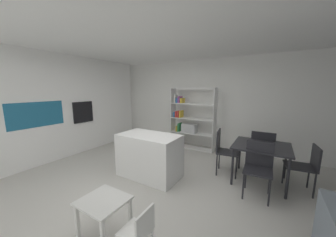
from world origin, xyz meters
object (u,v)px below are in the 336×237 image
object	(u,v)px
child_table	(104,206)
dining_chair_far	(262,148)
dining_chair_window_side	(306,164)
built_in_oven	(83,112)
dining_chair_island_side	(223,148)
open_bookshelf	(189,121)
child_chair_right	(139,230)
dining_table	(261,149)
kitchen_island	(149,155)
dining_chair_near	(259,164)

from	to	relation	value
child_table	dining_chair_far	world-z (taller)	dining_chair_far
dining_chair_far	dining_chair_window_side	distance (m)	0.85
built_in_oven	dining_chair_island_side	size ratio (longest dim) A/B	0.62
open_bookshelf	child_chair_right	size ratio (longest dim) A/B	3.17
dining_chair_island_side	dining_chair_far	distance (m)	0.87
open_bookshelf	dining_chair_island_side	xyz separation A→B (m)	(1.34, -1.17, -0.28)
child_table	dining_table	bearing A→B (deg)	57.81
built_in_oven	child_chair_right	world-z (taller)	built_in_oven
child_chair_right	dining_chair_far	world-z (taller)	dining_chair_far
built_in_oven	child_chair_right	bearing A→B (deg)	-26.67
kitchen_island	dining_chair_window_side	size ratio (longest dim) A/B	1.47
dining_chair_island_side	dining_chair_far	bearing A→B (deg)	-61.85
child_chair_right	dining_table	size ratio (longest dim) A/B	0.59
kitchen_island	child_chair_right	xyz separation A→B (m)	(1.01, -1.52, -0.13)
kitchen_island	dining_chair_island_side	size ratio (longest dim) A/B	1.32
child_chair_right	child_table	bearing A→B (deg)	-91.09
kitchen_island	child_chair_right	size ratio (longest dim) A/B	2.16
dining_chair_island_side	dining_chair_near	world-z (taller)	dining_chair_island_side
dining_table	dining_chair_window_side	xyz separation A→B (m)	(0.71, 0.01, -0.15)
built_in_oven	open_bookshelf	size ratio (longest dim) A/B	0.32
child_chair_right	dining_chair_far	size ratio (longest dim) A/B	0.63
built_in_oven	dining_chair_island_side	bearing A→B (deg)	10.14
child_table	kitchen_island	bearing A→B (deg)	106.51
dining_chair_island_side	child_table	bearing A→B (deg)	154.47
open_bookshelf	dining_chair_near	xyz separation A→B (m)	(2.04, -1.65, -0.30)
kitchen_island	dining_chair_window_side	bearing A→B (deg)	19.03
child_table	dining_chair_window_side	world-z (taller)	dining_chair_window_side
kitchen_island	dining_chair_window_side	distance (m)	2.85
built_in_oven	dining_chair_near	bearing A→B (deg)	2.56
dining_table	dining_chair_window_side	distance (m)	0.72
child_chair_right	dining_chair_far	bearing A→B (deg)	160.21
open_bookshelf	built_in_oven	bearing A→B (deg)	-142.72
dining_chair_window_side	kitchen_island	bearing A→B (deg)	-77.17
child_chair_right	built_in_oven	bearing A→B (deg)	-117.88
child_table	dining_table	xyz separation A→B (m)	(1.54, 2.44, 0.27)
built_in_oven	dining_chair_window_side	bearing A→B (deg)	7.64
dining_chair_island_side	dining_chair_near	distance (m)	0.85
kitchen_island	child_table	bearing A→B (deg)	-73.49
dining_table	dining_chair_near	distance (m)	0.50
kitchen_island	open_bookshelf	distance (m)	2.12
kitchen_island	open_bookshelf	size ratio (longest dim) A/B	0.68
open_bookshelf	dining_chair_near	size ratio (longest dim) A/B	2.02
open_bookshelf	child_table	bearing A→B (deg)	-81.92
child_chair_right	dining_table	xyz separation A→B (m)	(0.98, 2.44, 0.35)
child_chair_right	dining_chair_near	size ratio (longest dim) A/B	0.64
dining_chair_window_side	child_table	bearing A→B (deg)	-48.66
dining_chair_far	open_bookshelf	bearing A→B (deg)	-19.39
child_chair_right	dining_chair_far	xyz separation A→B (m)	(0.98, 2.92, 0.23)
open_bookshelf	dining_chair_window_side	world-z (taller)	open_bookshelf
kitchen_island	child_chair_right	world-z (taller)	kitchen_island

